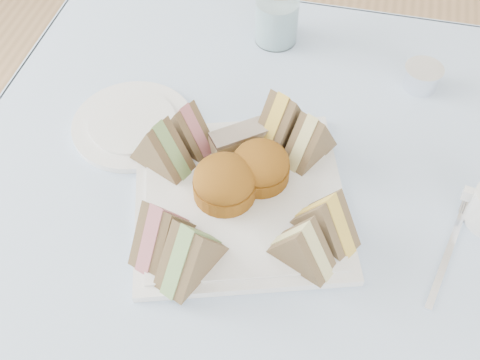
# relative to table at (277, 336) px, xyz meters

# --- Properties ---
(table) EXTENTS (0.90, 0.90, 0.74)m
(table) POSITION_rel_table_xyz_m (0.00, 0.00, 0.00)
(table) COLOR brown
(table) RESTS_ON floor
(tablecloth) EXTENTS (1.02, 1.02, 0.01)m
(tablecloth) POSITION_rel_table_xyz_m (0.00, 0.00, 0.37)
(tablecloth) COLOR silver
(tablecloth) RESTS_ON table
(serving_plate) EXTENTS (0.37, 0.37, 0.01)m
(serving_plate) POSITION_rel_table_xyz_m (-0.08, 0.02, 0.38)
(serving_plate) COLOR white
(serving_plate) RESTS_ON tablecloth
(sandwich_fl_a) EXTENTS (0.07, 0.11, 0.09)m
(sandwich_fl_a) POSITION_rel_table_xyz_m (-0.16, -0.08, 0.43)
(sandwich_fl_a) COLOR brown
(sandwich_fl_a) RESTS_ON serving_plate
(sandwich_fl_b) EXTENTS (0.08, 0.11, 0.09)m
(sandwich_fl_b) POSITION_rel_table_xyz_m (-0.11, -0.11, 0.43)
(sandwich_fl_b) COLOR brown
(sandwich_fl_b) RESTS_ON serving_plate
(sandwich_fr_a) EXTENTS (0.10, 0.08, 0.08)m
(sandwich_fr_a) POSITION_rel_table_xyz_m (0.05, -0.02, 0.43)
(sandwich_fr_a) COLOR brown
(sandwich_fr_a) RESTS_ON serving_plate
(sandwich_fr_b) EXTENTS (0.10, 0.07, 0.08)m
(sandwich_fr_b) POSITION_rel_table_xyz_m (0.02, -0.06, 0.43)
(sandwich_fr_b) COLOR brown
(sandwich_fr_b) RESTS_ON serving_plate
(sandwich_bl_a) EXTENTS (0.10, 0.08, 0.08)m
(sandwich_bl_a) POSITION_rel_table_xyz_m (-0.20, 0.05, 0.43)
(sandwich_bl_a) COLOR brown
(sandwich_bl_a) RESTS_ON serving_plate
(sandwich_bl_b) EXTENTS (0.10, 0.08, 0.08)m
(sandwich_bl_b) POSITION_rel_table_xyz_m (-0.18, 0.10, 0.43)
(sandwich_bl_b) COLOR brown
(sandwich_bl_b) RESTS_ON serving_plate
(sandwich_br_a) EXTENTS (0.08, 0.10, 0.08)m
(sandwich_br_a) POSITION_rel_table_xyz_m (0.00, 0.12, 0.43)
(sandwich_br_a) COLOR brown
(sandwich_br_a) RESTS_ON serving_plate
(sandwich_br_b) EXTENTS (0.09, 0.11, 0.09)m
(sandwich_br_b) POSITION_rel_table_xyz_m (-0.04, 0.14, 0.43)
(sandwich_br_b) COLOR brown
(sandwich_br_b) RESTS_ON serving_plate
(scone_left) EXTENTS (0.10, 0.10, 0.06)m
(scone_left) POSITION_rel_table_xyz_m (-0.10, 0.02, 0.42)
(scone_left) COLOR #9E5D11
(scone_left) RESTS_ON serving_plate
(scone_right) EXTENTS (0.12, 0.12, 0.06)m
(scone_right) POSITION_rel_table_xyz_m (-0.06, 0.06, 0.42)
(scone_right) COLOR #9E5D11
(scone_right) RESTS_ON serving_plate
(pastry_slice) EXTENTS (0.09, 0.08, 0.04)m
(pastry_slice) POSITION_rel_table_xyz_m (-0.10, 0.11, 0.41)
(pastry_slice) COLOR tan
(pastry_slice) RESTS_ON serving_plate
(side_plate) EXTENTS (0.22, 0.22, 0.01)m
(side_plate) POSITION_rel_table_xyz_m (-0.27, 0.12, 0.38)
(side_plate) COLOR white
(side_plate) RESTS_ON tablecloth
(water_glass) EXTENTS (0.09, 0.09, 0.11)m
(water_glass) POSITION_rel_table_xyz_m (-0.10, 0.39, 0.43)
(water_glass) COLOR white
(water_glass) RESTS_ON tablecloth
(tea_strainer) EXTENTS (0.06, 0.06, 0.04)m
(tea_strainer) POSITION_rel_table_xyz_m (0.16, 0.32, 0.39)
(tea_strainer) COLOR white
(tea_strainer) RESTS_ON tablecloth
(fork) EXTENTS (0.05, 0.16, 0.00)m
(fork) POSITION_rel_table_xyz_m (0.21, -0.01, 0.38)
(fork) COLOR white
(fork) RESTS_ON tablecloth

